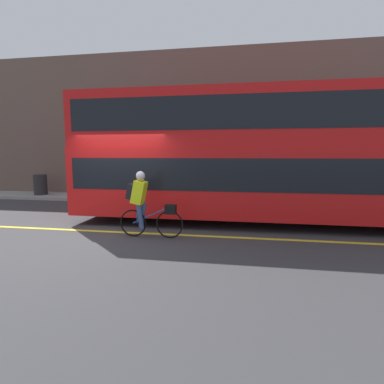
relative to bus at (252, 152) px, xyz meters
name	(u,v)px	position (x,y,z in m)	size (l,w,h in m)	color
ground_plane	(114,232)	(-3.50, -1.71, -2.05)	(80.00, 80.00, 0.00)	#38383A
road_center_line	(114,232)	(-3.50, -1.72, -2.04)	(50.00, 0.14, 0.01)	yellow
sidewalk_curb	(166,199)	(-3.50, 3.59, -1.98)	(60.00, 1.74, 0.13)	gray
building_facade	(171,126)	(-3.50, 4.61, 1.19)	(60.00, 0.30, 6.48)	brown
bus	(252,152)	(0.00, 0.00, 0.00)	(10.09, 2.54, 3.69)	black
cyclist_on_bike	(144,202)	(-2.56, -2.03, -1.19)	(1.57, 0.32, 1.59)	black
trash_bin	(41,185)	(-9.38, 3.50, -1.46)	(0.58, 0.58, 0.91)	#262628
street_sign_post	(141,162)	(-4.56, 3.50, -0.41)	(0.36, 0.09, 2.72)	#59595B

